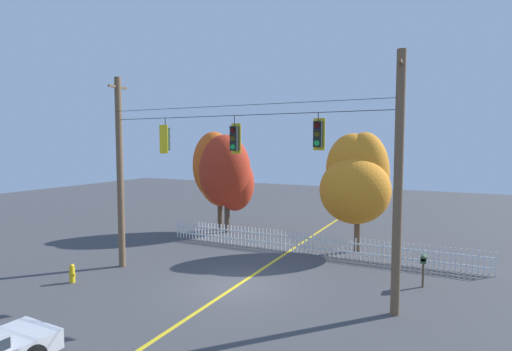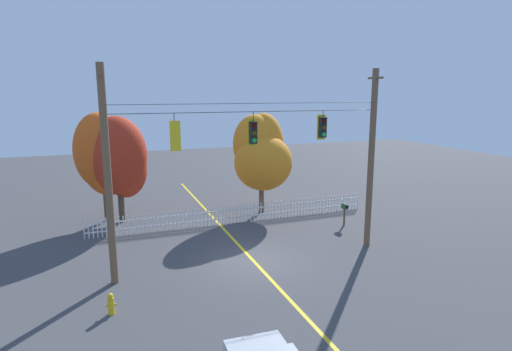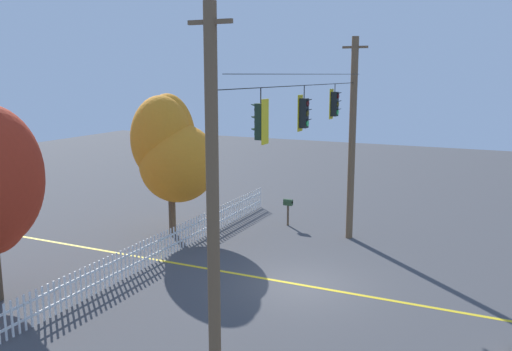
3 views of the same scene
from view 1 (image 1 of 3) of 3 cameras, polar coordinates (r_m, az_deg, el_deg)
ground at (r=16.95m, az=-2.86°, el=-15.49°), size 80.00×80.00×0.00m
lane_centerline_stripe at (r=16.94m, az=-2.86°, el=-15.48°), size 0.16×36.00×0.01m
signal_support_span at (r=15.98m, az=-2.92°, el=-0.14°), size 12.63×1.10×8.86m
traffic_signal_northbound_secondary at (r=17.86m, az=-12.78°, el=5.08°), size 0.43×0.38×1.53m
traffic_signal_eastbound_side at (r=15.97m, az=-3.07°, el=5.31°), size 0.43×0.38×1.51m
traffic_signal_northbound_primary at (r=14.61m, az=8.85°, el=5.86°), size 0.43×0.38×1.35m
white_picket_fence at (r=21.68m, az=7.52°, el=-9.54°), size 17.17×0.06×1.10m
autumn_maple_near_fence at (r=26.60m, az=-5.48°, el=0.80°), size 3.53×2.79×6.62m
autumn_maple_mid at (r=26.10m, az=-4.04°, el=0.12°), size 3.46×3.33×6.42m
autumn_oak_far_east at (r=21.99m, az=14.17°, el=-0.55°), size 3.70×3.71×6.44m
fire_hydrant at (r=18.86m, az=-24.73°, el=-12.56°), size 0.38×0.22×0.80m
roadside_mailbox at (r=17.85m, az=22.76°, el=-11.17°), size 0.25×0.44×1.33m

